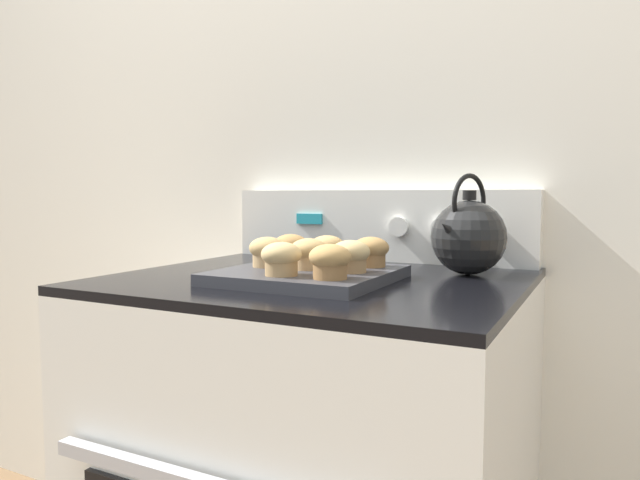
% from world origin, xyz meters
% --- Properties ---
extents(wall_back, '(8.00, 0.05, 2.40)m').
position_xyz_m(wall_back, '(0.00, 0.73, 1.20)').
color(wall_back, silver).
rests_on(wall_back, ground_plane).
extents(control_panel, '(0.78, 0.07, 0.18)m').
position_xyz_m(control_panel, '(0.00, 0.68, 1.00)').
color(control_panel, white).
rests_on(control_panel, stove_range).
extents(muffin_pan, '(0.31, 0.31, 0.02)m').
position_xyz_m(muffin_pan, '(0.01, 0.29, 0.92)').
color(muffin_pan, '#38383D').
rests_on(muffin_pan, stove_range).
extents(muffin_r0_c1, '(0.07, 0.07, 0.06)m').
position_xyz_m(muffin_r0_c1, '(0.01, 0.20, 0.96)').
color(muffin_r0_c1, tan).
rests_on(muffin_r0_c1, muffin_pan).
extents(muffin_r0_c2, '(0.07, 0.07, 0.06)m').
position_xyz_m(muffin_r0_c2, '(0.10, 0.20, 0.96)').
color(muffin_r0_c2, olive).
rests_on(muffin_r0_c2, muffin_pan).
extents(muffin_r1_c0, '(0.07, 0.07, 0.06)m').
position_xyz_m(muffin_r1_c0, '(-0.08, 0.29, 0.96)').
color(muffin_r1_c0, tan).
rests_on(muffin_r1_c0, muffin_pan).
extents(muffin_r1_c1, '(0.07, 0.07, 0.06)m').
position_xyz_m(muffin_r1_c1, '(0.01, 0.30, 0.96)').
color(muffin_r1_c1, tan).
rests_on(muffin_r1_c1, muffin_pan).
extents(muffin_r1_c2, '(0.07, 0.07, 0.06)m').
position_xyz_m(muffin_r1_c2, '(0.10, 0.29, 0.96)').
color(muffin_r1_c2, '#A37A4C').
rests_on(muffin_r1_c2, muffin_pan).
extents(muffin_r2_c0, '(0.07, 0.07, 0.06)m').
position_xyz_m(muffin_r2_c0, '(-0.08, 0.38, 0.96)').
color(muffin_r2_c0, tan).
rests_on(muffin_r2_c0, muffin_pan).
extents(muffin_r2_c1, '(0.07, 0.07, 0.06)m').
position_xyz_m(muffin_r2_c1, '(0.01, 0.38, 0.96)').
color(muffin_r2_c1, '#A37A4C').
rests_on(muffin_r2_c1, muffin_pan).
extents(muffin_r2_c2, '(0.07, 0.07, 0.06)m').
position_xyz_m(muffin_r2_c2, '(0.10, 0.39, 0.96)').
color(muffin_r2_c2, olive).
rests_on(muffin_r2_c2, muffin_pan).
extents(tea_kettle, '(0.15, 0.18, 0.21)m').
position_xyz_m(tea_kettle, '(0.26, 0.52, 0.99)').
color(tea_kettle, black).
rests_on(tea_kettle, stove_range).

